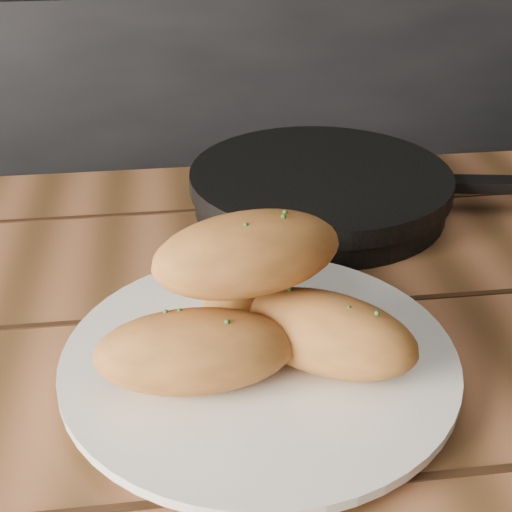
{
  "coord_description": "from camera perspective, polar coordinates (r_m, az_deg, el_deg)",
  "views": [
    {
      "loc": [
        -0.53,
        0.27,
        1.1
      ],
      "look_at": [
        -0.48,
        0.71,
        0.84
      ],
      "focal_mm": 50.0,
      "sensor_mm": 36.0,
      "label": 1
    }
  ],
  "objects": [
    {
      "name": "bread_rolls",
      "position": [
        0.51,
        -0.21,
        -4.02
      ],
      "size": [
        0.24,
        0.2,
        0.12
      ],
      "color": "#BA7033",
      "rests_on": "plate"
    },
    {
      "name": "plate",
      "position": [
        0.54,
        0.27,
        -8.43
      ],
      "size": [
        0.3,
        0.3,
        0.02
      ],
      "color": "white",
      "rests_on": "table"
    },
    {
      "name": "skillet",
      "position": [
        0.78,
        5.29,
        5.36
      ],
      "size": [
        0.42,
        0.28,
        0.05
      ],
      "color": "black",
      "rests_on": "table"
    },
    {
      "name": "counter",
      "position": [
        1.66,
        12.08,
        6.25
      ],
      "size": [
        2.8,
        0.6,
        0.9
      ],
      "primitive_type": "cube",
      "color": "black",
      "rests_on": "ground"
    },
    {
      "name": "table",
      "position": [
        0.62,
        7.96,
        -16.63
      ],
      "size": [
        1.58,
        0.85,
        0.75
      ],
      "color": "#955A38",
      "rests_on": "ground"
    }
  ]
}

